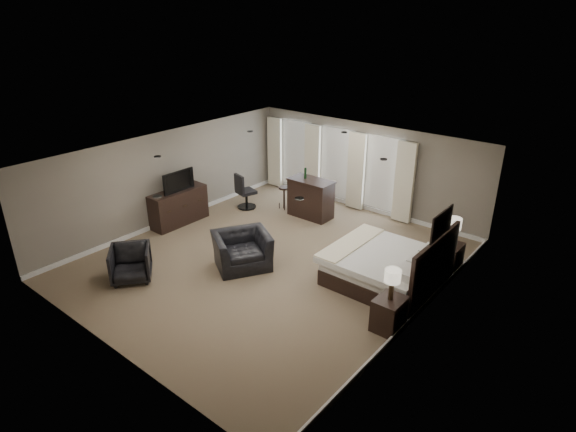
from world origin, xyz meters
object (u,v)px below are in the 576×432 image
Objects in this scene: bar_stool_left at (284,198)px; lamp_near at (392,285)px; lamp_far at (453,232)px; bar_stool_right at (315,197)px; bed at (386,253)px; tv at (177,188)px; armchair_near at (242,245)px; bar_counter at (311,198)px; desk_chair at (246,191)px; dresser at (179,207)px; armchair_far at (131,262)px; nightstand_far at (449,257)px; nightstand_near at (389,314)px.

lamp_near is at bearing -31.98° from bar_stool_left.
lamp_far is 0.86× the size of bar_stool_right.
lamp_near is (0.89, -1.45, 0.26)m from bed.
tv reaches higher than armchair_near.
bar_counter reaches higher than tv.
desk_chair is (-2.39, 2.65, -0.01)m from armchair_near.
desk_chair is (0.69, 2.00, 0.06)m from dresser.
lamp_far is at bearing -21.69° from armchair_near.
armchair_near is 1.45× the size of armchair_far.
nightstand_far is at bearing -71.87° from tv.
lamp_near reaches higher than armchair_far.
bar_counter is (-4.33, 0.44, -0.41)m from lamp_far.
nightstand_far is 7.25m from armchair_far.
tv is at bearing 0.00° from dresser.
bar_stool_right is at bearing -126.99° from desk_chair.
bar_stool_left is (-5.31, 0.42, 0.02)m from nightstand_far.
desk_chair reaches higher than dresser.
bar_counter is at bearing -143.29° from desk_chair.
dresser is 3.15m from armchair_near.
lamp_far reaches higher than bar_stool_right.
dresser is at bearing -172.30° from bed.
bed is 4.82m from bar_stool_left.
nightstand_near is 0.86× the size of bar_stool_right.
dresser is (-6.92, -2.27, 0.17)m from nightstand_far.
desk_chair is (-0.92, -0.68, 0.20)m from bar_stool_left.
tv is at bearing -125.98° from bar_stool_right.
bar_stool_right is at bearing 36.78° from bar_stool_left.
tv is at bearing 174.76° from lamp_near.
dresser is 2.20× the size of bar_stool_right.
nightstand_far is 7.28m from dresser.
lamp_far is at bearing -8.13° from armchair_far.
nightstand_near is 0.52× the size of armchair_near.
tv reaches higher than armchair_far.
desk_chair is (-0.90, 4.65, 0.11)m from armchair_far.
bar_stool_left is 0.93m from bar_stool_right.
lamp_near is 3.86m from armchair_near.
nightstand_near is 2.97m from lamp_far.
desk_chair is (-6.23, 2.64, 0.22)m from nightstand_near.
armchair_far is at bearing 174.42° from armchair_near.
bar_stool_left is at bearing -178.58° from bar_counter.
nightstand_far is at bearing 0.00° from lamp_far.
bar_counter is at bearing 174.18° from nightstand_far.
bar_stool_left is (1.61, 2.68, -0.70)m from tv.
bed is 3.40× the size of nightstand_near.
armchair_near is at bearing -179.84° from nightstand_near.
bar_counter is 1.00m from bar_stool_left.
dresser is 2.12m from desk_chair.
armchair_near is at bearing -81.60° from bar_counter.
bed is at bearing -28.77° from bar_counter.
nightstand_far is 4.82m from armchair_near.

